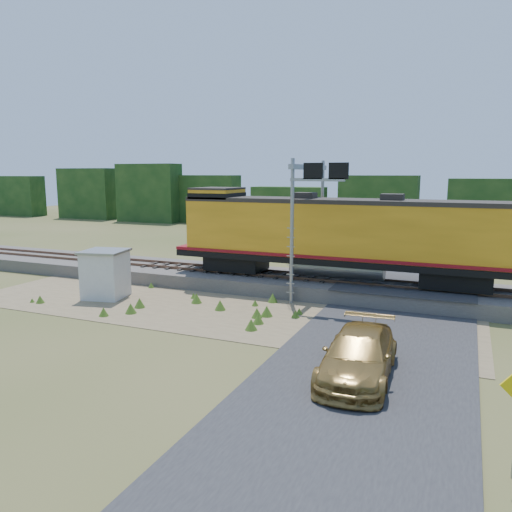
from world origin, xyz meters
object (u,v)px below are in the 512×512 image
at_px(car, 358,355).
at_px(signal_gantry, 312,195).
at_px(locomotive, 333,234).
at_px(shed, 105,274).

bearing_deg(car, signal_gantry, 112.08).
bearing_deg(signal_gantry, locomotive, 33.43).
relative_size(locomotive, signal_gantry, 2.55).
relative_size(signal_gantry, car, 1.38).
height_order(shed, signal_gantry, signal_gantry).
bearing_deg(shed, signal_gantry, 14.31).
distance_m(shed, car, 15.80).
distance_m(locomotive, signal_gantry, 2.51).
xyz_separation_m(locomotive, shed, (-11.05, -5.67, -2.05)).
bearing_deg(shed, car, -32.14).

